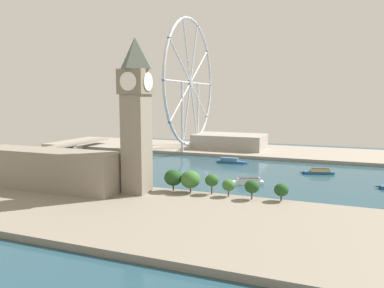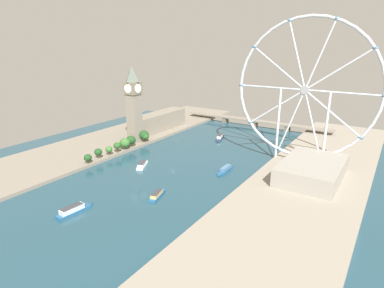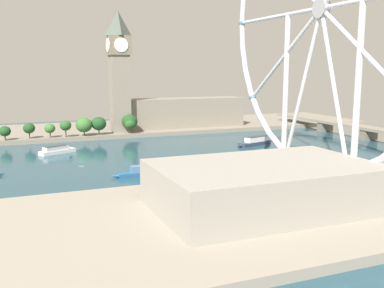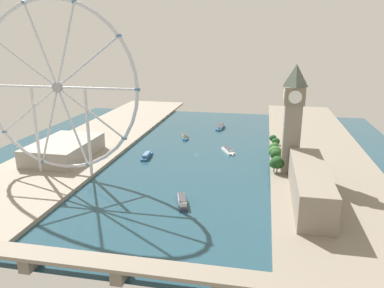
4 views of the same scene
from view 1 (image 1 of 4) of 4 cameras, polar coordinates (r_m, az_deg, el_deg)
ground_plane at (r=279.85m, az=8.03°, el=-4.67°), size 400.71×400.71×0.00m
riverbank_left at (r=172.97m, az=-1.07°, el=-11.55°), size 90.00×520.00×3.00m
riverbank_right at (r=391.15m, az=11.96°, el=-1.17°), size 90.00×520.00×3.00m
clock_tower at (r=209.96m, az=-8.61°, el=4.69°), size 16.33×16.33×86.78m
parliament_block at (r=238.58m, az=-21.25°, el=-3.60°), size 22.00×94.33×22.94m
tree_row_embankment at (r=213.51m, az=-1.35°, el=-5.39°), size 12.65×93.22×13.61m
ferris_wheel at (r=387.79m, az=-0.25°, el=9.35°), size 132.89×3.20×134.90m
riverside_hall at (r=399.24m, az=5.84°, el=0.42°), size 47.07×73.27×15.03m
river_bridge at (r=375.99m, az=-22.68°, el=-1.03°), size 212.71×12.29×9.09m
tour_boat_1 at (r=294.84m, az=18.93°, el=-4.01°), size 11.25×25.52×4.60m
tour_boat_2 at (r=315.12m, az=-12.89°, el=-3.01°), size 12.84×29.01×5.72m
tour_boat_3 at (r=326.10m, az=6.00°, el=-2.61°), size 6.16×28.46×4.80m
tour_boat_4 at (r=248.90m, az=8.48°, el=-5.70°), size 15.18×24.30×4.64m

